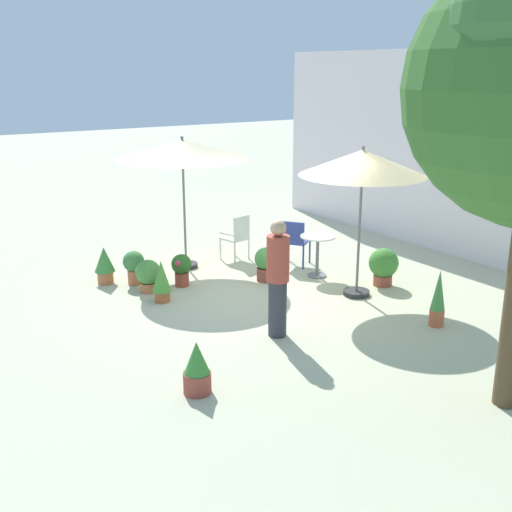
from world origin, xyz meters
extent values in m
plane|color=beige|center=(0.00, 0.00, 0.00)|extent=(60.00, 60.00, 0.00)
cube|color=white|center=(0.00, 4.70, 2.02)|extent=(10.87, 0.30, 4.05)
cylinder|color=#2D2D2D|center=(0.70, 1.34, 0.04)|extent=(0.44, 0.44, 0.08)
cylinder|color=slate|center=(0.70, 1.34, 1.22)|extent=(0.04, 0.04, 2.43)
cone|color=#E2C789|center=(0.70, 1.34, 2.23)|extent=(2.04, 2.04, 0.41)
sphere|color=slate|center=(0.70, 1.34, 2.46)|extent=(0.06, 0.06, 0.06)
cylinder|color=#2D2D2D|center=(-2.26, -0.33, 0.04)|extent=(0.44, 0.44, 0.08)
cylinder|color=slate|center=(-2.26, -0.33, 1.21)|extent=(0.04, 0.04, 2.43)
cone|color=beige|center=(-2.26, -0.33, 2.25)|extent=(2.43, 2.43, 0.35)
sphere|color=slate|center=(-2.26, -0.33, 2.46)|extent=(0.06, 0.06, 0.06)
cylinder|color=silver|center=(-0.45, 1.42, 0.75)|extent=(0.63, 0.63, 0.02)
cylinder|color=slate|center=(-0.45, 1.42, 0.37)|extent=(0.06, 0.06, 0.74)
cylinder|color=slate|center=(-0.45, 1.42, 0.01)|extent=(0.35, 0.35, 0.03)
cube|color=white|center=(-2.19, 0.72, 0.43)|extent=(0.53, 0.52, 0.04)
cube|color=white|center=(-2.00, 0.76, 0.68)|extent=(0.13, 0.40, 0.46)
cube|color=white|center=(-2.23, 0.90, 0.55)|extent=(0.39, 0.13, 0.03)
cube|color=white|center=(-2.14, 0.53, 0.55)|extent=(0.39, 0.13, 0.03)
cylinder|color=white|center=(-2.43, 0.86, 0.21)|extent=(0.04, 0.04, 0.41)
cylinder|color=white|center=(-2.34, 0.48, 0.21)|extent=(0.04, 0.04, 0.41)
cylinder|color=white|center=(-2.04, 0.95, 0.21)|extent=(0.04, 0.04, 0.41)
cylinder|color=white|center=(-1.95, 0.57, 0.21)|extent=(0.04, 0.04, 0.41)
cube|color=#323D90|center=(-1.23, 1.51, 0.48)|extent=(0.67, 0.67, 0.04)
cube|color=#323D90|center=(-1.11, 1.33, 0.70)|extent=(0.39, 0.30, 0.40)
cube|color=#323D90|center=(-1.06, 1.64, 0.60)|extent=(0.29, 0.37, 0.03)
cube|color=#323D90|center=(-1.41, 1.38, 0.60)|extent=(0.29, 0.37, 0.03)
cylinder|color=#323D90|center=(-1.19, 1.82, 0.23)|extent=(0.04, 0.04, 0.46)
cylinder|color=#323D90|center=(-1.54, 1.56, 0.23)|extent=(0.04, 0.04, 0.46)
cylinder|color=#323D90|center=(-0.92, 1.46, 0.23)|extent=(0.04, 0.04, 0.46)
cylinder|color=#323D90|center=(-1.28, 1.20, 0.23)|extent=(0.04, 0.04, 0.46)
cylinder|color=#C37043|center=(-1.38, -1.50, 0.08)|extent=(0.30, 0.30, 0.17)
cylinder|color=#382819|center=(-1.38, -1.50, 0.16)|extent=(0.26, 0.26, 0.02)
sphere|color=#4F9040|center=(-1.38, -1.50, 0.35)|extent=(0.43, 0.43, 0.43)
cylinder|color=#974534|center=(-0.76, 0.49, 0.12)|extent=(0.32, 0.32, 0.24)
cylinder|color=#382819|center=(-0.76, 0.49, 0.23)|extent=(0.28, 0.28, 0.02)
sphere|color=#519B46|center=(-0.76, 0.49, 0.41)|extent=(0.40, 0.40, 0.40)
cylinder|color=#BD6A46|center=(-1.87, -1.55, 0.13)|extent=(0.23, 0.23, 0.26)
cylinder|color=#382819|center=(-1.87, -1.55, 0.25)|extent=(0.20, 0.20, 0.02)
sphere|color=#417E3F|center=(-1.87, -1.55, 0.42)|extent=(0.37, 0.37, 0.37)
sphere|color=gold|center=(-1.96, -1.46, 0.49)|extent=(0.07, 0.07, 0.07)
sphere|color=gold|center=(-1.78, -1.60, 0.48)|extent=(0.09, 0.09, 0.09)
cylinder|color=#C16D42|center=(-2.21, -1.96, 0.11)|extent=(0.28, 0.28, 0.22)
cylinder|color=#382819|center=(-2.21, -1.96, 0.21)|extent=(0.24, 0.24, 0.02)
cone|color=#428C3D|center=(-2.21, -1.96, 0.44)|extent=(0.36, 0.36, 0.44)
cylinder|color=brown|center=(2.17, -2.48, 0.13)|extent=(0.33, 0.33, 0.26)
cylinder|color=#382819|center=(2.17, -2.48, 0.25)|extent=(0.29, 0.29, 0.02)
cone|color=#3D8936|center=(2.17, -2.48, 0.45)|extent=(0.31, 0.31, 0.39)
cylinder|color=#A54D38|center=(0.58, 2.06, 0.09)|extent=(0.33, 0.33, 0.19)
cylinder|color=#382819|center=(0.58, 2.06, 0.18)|extent=(0.29, 0.29, 0.02)
sphere|color=#428B36|center=(0.58, 2.06, 0.41)|extent=(0.52, 0.52, 0.52)
cylinder|color=#9B4331|center=(-1.34, -0.89, 0.12)|extent=(0.24, 0.24, 0.25)
cylinder|color=#382819|center=(-1.34, -0.89, 0.24)|extent=(0.22, 0.22, 0.02)
sphere|color=#306222|center=(-1.34, -0.89, 0.40)|extent=(0.35, 0.35, 0.35)
sphere|color=#DD345E|center=(-1.23, -0.89, 0.47)|extent=(0.09, 0.09, 0.09)
sphere|color=#DD345E|center=(-1.40, -0.79, 0.36)|extent=(0.09, 0.09, 0.09)
sphere|color=#DD345E|center=(-1.24, -1.00, 0.45)|extent=(0.10, 0.10, 0.10)
cylinder|color=#CA613E|center=(2.34, 1.44, 0.12)|extent=(0.22, 0.22, 0.25)
cylinder|color=#382819|center=(2.34, 1.44, 0.24)|extent=(0.19, 0.19, 0.02)
cone|color=#4B9646|center=(2.34, 1.44, 0.56)|extent=(0.21, 0.21, 0.61)
cylinder|color=#BA5E35|center=(-0.82, -1.52, 0.09)|extent=(0.25, 0.25, 0.18)
cylinder|color=#382819|center=(-0.82, -1.52, 0.17)|extent=(0.22, 0.22, 0.02)
cone|color=#529C38|center=(-0.82, -1.52, 0.44)|extent=(0.31, 0.31, 0.52)
cylinder|color=#33333D|center=(1.33, -0.73, 0.41)|extent=(0.26, 0.26, 0.82)
cylinder|color=#AB4233|center=(1.33, -0.73, 1.14)|extent=(0.39, 0.39, 0.65)
sphere|color=tan|center=(1.33, -0.73, 1.58)|extent=(0.22, 0.22, 0.22)
camera|label=1|loc=(8.12, -5.58, 3.67)|focal=44.39mm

